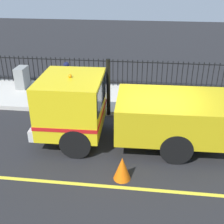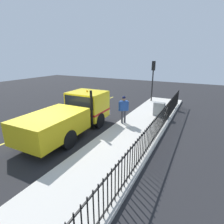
{
  "view_description": "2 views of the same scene",
  "coord_description": "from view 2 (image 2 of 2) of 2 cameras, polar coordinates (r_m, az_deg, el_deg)",
  "views": [
    {
      "loc": [
        -8.32,
        0.31,
        5.12
      ],
      "look_at": [
        0.1,
        1.34,
        0.93
      ],
      "focal_mm": 45.76,
      "sensor_mm": 36.0,
      "label": 1
    },
    {
      "loc": [
        6.41,
        -6.58,
        4.38
      ],
      "look_at": [
        1.62,
        2.57,
        1.09
      ],
      "focal_mm": 28.13,
      "sensor_mm": 36.0,
      "label": 2
    }
  ],
  "objects": [
    {
      "name": "work_truck",
      "position": [
        10.61,
        -12.33,
        -0.17
      ],
      "size": [
        2.43,
        6.29,
        2.53
      ],
      "rotation": [
        0.0,
        0.0,
        0.03
      ],
      "color": "yellow",
      "rests_on": "ground"
    },
    {
      "name": "iron_fence",
      "position": [
        7.72,
        10.38,
        -10.06
      ],
      "size": [
        0.04,
        20.2,
        1.29
      ],
      "color": "black",
      "rests_on": "sidewalk_slab"
    },
    {
      "name": "sidewalk_slab",
      "position": [
        8.5,
        1.18,
        -12.66
      ],
      "size": [
        3.06,
        23.72,
        0.18
      ],
      "primitive_type": "cube",
      "color": "beige",
      "rests_on": "ground"
    },
    {
      "name": "ground_plane",
      "position": [
        10.18,
        -15.11,
        -8.5
      ],
      "size": [
        52.19,
        52.19,
        0.0
      ],
      "primitive_type": "plane",
      "color": "#232326",
      "rests_on": "ground"
    },
    {
      "name": "worker_standing",
      "position": [
        11.29,
        3.8,
        1.71
      ],
      "size": [
        0.56,
        0.49,
        1.82
      ],
      "rotation": [
        0.0,
        0.0,
        -2.52
      ],
      "color": "#264C99",
      "rests_on": "sidewalk_slab"
    },
    {
      "name": "lane_marking",
      "position": [
        11.89,
        -24.03,
        -5.56
      ],
      "size": [
        0.12,
        21.35,
        0.01
      ],
      "primitive_type": "cube",
      "color": "yellow",
      "rests_on": "ground"
    },
    {
      "name": "utility_cabinet",
      "position": [
        13.4,
        15.03,
        0.95
      ],
      "size": [
        0.78,
        0.45,
        0.98
      ],
      "primitive_type": "cube",
      "color": "gray",
      "rests_on": "sidewalk_slab"
    },
    {
      "name": "traffic_light_near",
      "position": [
        17.37,
        13.21,
        12.23
      ],
      "size": [
        0.3,
        0.21,
        3.79
      ],
      "rotation": [
        0.0,
        0.0,
        3.15
      ],
      "color": "black",
      "rests_on": "sidewalk_slab"
    },
    {
      "name": "traffic_cone",
      "position": [
        11.96,
        -20.14,
        -3.22
      ],
      "size": [
        0.47,
        0.47,
        0.68
      ],
      "primitive_type": "cone",
      "color": "orange",
      "rests_on": "ground"
    }
  ]
}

